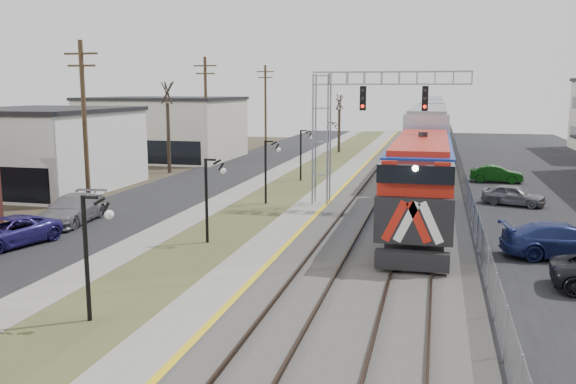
% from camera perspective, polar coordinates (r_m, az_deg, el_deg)
% --- Properties ---
extents(street_west, '(7.00, 120.00, 0.04)m').
position_cam_1_polar(street_west, '(47.04, -8.57, 0.82)').
color(street_west, black).
rests_on(street_west, ground).
extents(sidewalk, '(2.00, 120.00, 0.08)m').
position_cam_1_polar(sidewalk, '(45.53, -3.32, 0.65)').
color(sidewalk, gray).
rests_on(sidewalk, ground).
extents(grass_median, '(4.00, 120.00, 0.06)m').
position_cam_1_polar(grass_median, '(44.75, 0.35, 0.50)').
color(grass_median, '#464F2A').
rests_on(grass_median, ground).
extents(platform, '(2.00, 120.00, 0.24)m').
position_cam_1_polar(platform, '(44.14, 4.14, 0.46)').
color(platform, gray).
rests_on(platform, ground).
extents(ballast_bed, '(8.00, 120.00, 0.20)m').
position_cam_1_polar(ballast_bed, '(43.60, 10.63, 0.18)').
color(ballast_bed, '#595651').
rests_on(ballast_bed, ground).
extents(platform_edge, '(0.24, 120.00, 0.01)m').
position_cam_1_polar(platform_edge, '(43.99, 5.27, 0.58)').
color(platform_edge, gold).
rests_on(platform_edge, platform).
extents(track_near, '(1.58, 120.00, 0.15)m').
position_cam_1_polar(track_near, '(43.72, 8.02, 0.51)').
color(track_near, '#2D2119').
rests_on(track_near, ballast_bed).
extents(track_far, '(1.58, 120.00, 0.15)m').
position_cam_1_polar(track_far, '(43.52, 12.61, 0.33)').
color(track_far, '#2D2119').
rests_on(track_far, ballast_bed).
extents(train, '(3.00, 108.65, 5.33)m').
position_cam_1_polar(train, '(78.87, 13.29, 6.34)').
color(train, '#13339E').
rests_on(train, ground).
extents(signal_gantry, '(9.00, 1.07, 8.15)m').
position_cam_1_polar(signal_gantry, '(36.35, 5.85, 7.14)').
color(signal_gantry, gray).
rests_on(signal_gantry, ground).
extents(lampposts, '(0.14, 62.14, 4.00)m').
position_cam_1_polar(lampposts, '(28.65, -7.43, -0.79)').
color(lampposts, black).
rests_on(lampposts, ground).
extents(utility_poles, '(0.28, 80.28, 10.00)m').
position_cam_1_polar(utility_poles, '(39.02, -18.49, 6.00)').
color(utility_poles, '#4C3823').
rests_on(utility_poles, ground).
extents(fence, '(0.04, 120.00, 1.60)m').
position_cam_1_polar(fence, '(43.48, 16.19, 0.87)').
color(fence, gray).
rests_on(fence, ground).
extents(bare_trees, '(12.30, 42.30, 5.95)m').
position_cam_1_polar(bare_trees, '(50.75, -8.19, 4.52)').
color(bare_trees, '#382D23').
rests_on(bare_trees, ground).
extents(car_lot_d, '(5.37, 2.83, 1.49)m').
position_cam_1_polar(car_lot_d, '(28.45, 24.36, -4.25)').
color(car_lot_d, navy).
rests_on(car_lot_d, ground).
extents(car_lot_e, '(4.03, 2.64, 1.27)m').
position_cam_1_polar(car_lot_e, '(40.02, 20.36, -0.32)').
color(car_lot_e, slate).
rests_on(car_lot_e, ground).
extents(car_lot_f, '(3.95, 1.54, 1.28)m').
position_cam_1_polar(car_lot_f, '(49.41, 18.90, 1.56)').
color(car_lot_f, '#0C3D0D').
rests_on(car_lot_f, ground).
extents(car_street_a, '(3.40, 5.21, 1.33)m').
position_cam_1_polar(car_street_a, '(30.55, -24.74, -3.51)').
color(car_street_a, navy).
rests_on(car_street_a, ground).
extents(car_street_b, '(2.63, 5.35, 1.50)m').
position_cam_1_polar(car_street_b, '(34.56, -19.57, -1.59)').
color(car_street_b, slate).
rests_on(car_street_b, ground).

